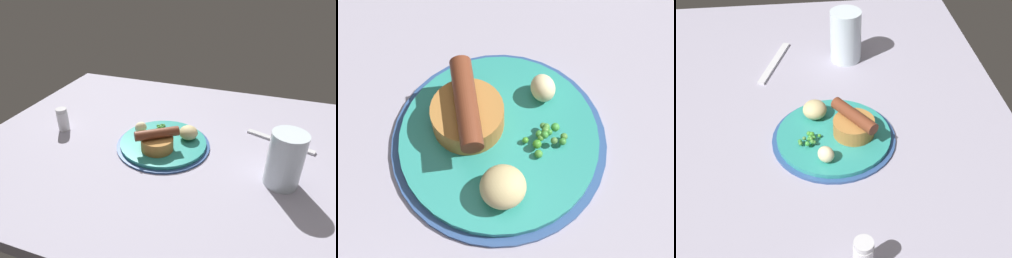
# 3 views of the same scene
# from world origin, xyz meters

# --- Properties ---
(dining_table) EXTENTS (1.10, 0.80, 0.03)m
(dining_table) POSITION_xyz_m (0.00, 0.00, 0.01)
(dining_table) COLOR #9E99AD
(dining_table) RESTS_ON ground
(dinner_plate) EXTENTS (0.24, 0.24, 0.01)m
(dinner_plate) POSITION_xyz_m (-0.06, -0.02, 0.04)
(dinner_plate) COLOR #2D4C84
(dinner_plate) RESTS_ON dining_table
(sausage_pudding) EXTENTS (0.10, 0.08, 0.06)m
(sausage_pudding) POSITION_xyz_m (-0.06, -0.06, 0.07)
(sausage_pudding) COLOR #AD7538
(sausage_pudding) RESTS_ON dinner_plate
(pea_pile) EXTENTS (0.04, 0.05, 0.02)m
(pea_pile) POSITION_xyz_m (-0.08, 0.03, 0.05)
(pea_pile) COLOR #4D823F
(pea_pile) RESTS_ON dinner_plate
(potato_chunk_0) EXTENTS (0.06, 0.06, 0.04)m
(potato_chunk_0) POSITION_xyz_m (0.00, 0.01, 0.06)
(potato_chunk_0) COLOR #CCB77F
(potato_chunk_0) RESTS_ON dinner_plate
(potato_chunk_1) EXTENTS (0.04, 0.04, 0.03)m
(potato_chunk_1) POSITION_xyz_m (-0.13, -0.00, 0.06)
(potato_chunk_1) COLOR beige
(potato_chunk_1) RESTS_ON dinner_plate
(fork) EXTENTS (0.17, 0.08, 0.01)m
(fork) POSITION_xyz_m (0.23, 0.09, 0.03)
(fork) COLOR silver
(fork) RESTS_ON dining_table
(drinking_glass) EXTENTS (0.07, 0.07, 0.12)m
(drinking_glass) POSITION_xyz_m (0.23, -0.08, 0.09)
(drinking_glass) COLOR silver
(drinking_glass) RESTS_ON dining_table
(salt_shaker) EXTENTS (0.03, 0.03, 0.07)m
(salt_shaker) POSITION_xyz_m (-0.35, -0.04, 0.06)
(salt_shaker) COLOR silver
(salt_shaker) RESTS_ON dining_table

